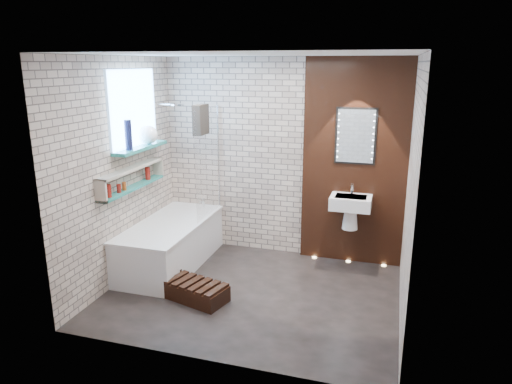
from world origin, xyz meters
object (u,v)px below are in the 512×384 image
(bathtub, at_px, (171,243))
(washbasin, at_px, (351,207))
(walnut_step, at_px, (192,291))
(led_mirror, at_px, (356,136))
(bath_screen, at_px, (208,162))

(bathtub, distance_m, washbasin, 2.32)
(walnut_step, bearing_deg, led_mirror, 44.67)
(washbasin, xyz_separation_m, walnut_step, (-1.55, -1.37, -0.70))
(bathtub, distance_m, bath_screen, 1.14)
(washbasin, bearing_deg, bathtub, -163.99)
(bath_screen, height_order, washbasin, bath_screen)
(washbasin, height_order, walnut_step, washbasin)
(washbasin, bearing_deg, walnut_step, -138.44)
(bath_screen, distance_m, walnut_step, 1.71)
(washbasin, bearing_deg, led_mirror, 90.00)
(bath_screen, bearing_deg, washbasin, 5.78)
(bathtub, xyz_separation_m, led_mirror, (2.17, 0.78, 1.36))
(bathtub, relative_size, led_mirror, 2.49)
(bath_screen, bearing_deg, bathtub, -128.90)
(bathtub, xyz_separation_m, bath_screen, (0.35, 0.44, 0.99))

